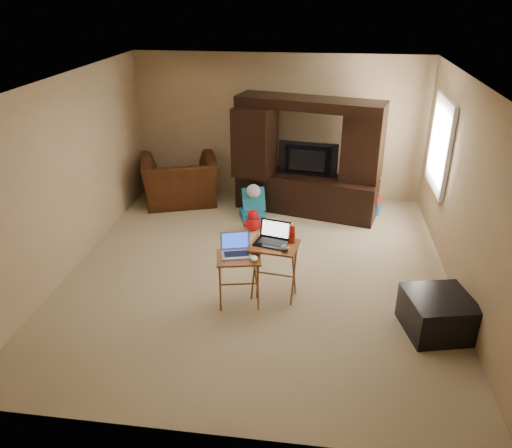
# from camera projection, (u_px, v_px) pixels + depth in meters

# --- Properties ---
(floor) EXTENTS (5.50, 5.50, 0.00)m
(floor) POSITION_uv_depth(u_px,v_px,m) (258.00, 271.00, 6.74)
(floor) COLOR tan
(floor) RESTS_ON ground
(ceiling) EXTENTS (5.50, 5.50, 0.00)m
(ceiling) POSITION_uv_depth(u_px,v_px,m) (258.00, 82.00, 5.66)
(ceiling) COLOR silver
(ceiling) RESTS_ON ground
(wall_back) EXTENTS (5.00, 0.00, 5.00)m
(wall_back) POSITION_uv_depth(u_px,v_px,m) (279.00, 128.00, 8.65)
(wall_back) COLOR tan
(wall_back) RESTS_ON ground
(wall_front) EXTENTS (5.00, 0.00, 5.00)m
(wall_front) POSITION_uv_depth(u_px,v_px,m) (210.00, 315.00, 3.74)
(wall_front) COLOR tan
(wall_front) RESTS_ON ground
(wall_left) EXTENTS (0.00, 5.50, 5.50)m
(wall_left) POSITION_uv_depth(u_px,v_px,m) (68.00, 175.00, 6.50)
(wall_left) COLOR tan
(wall_left) RESTS_ON ground
(wall_right) EXTENTS (0.00, 5.50, 5.50)m
(wall_right) POSITION_uv_depth(u_px,v_px,m) (467.00, 195.00, 5.89)
(wall_right) COLOR tan
(wall_right) RESTS_ON ground
(window_pane) EXTENTS (0.00, 1.20, 1.20)m
(window_pane) POSITION_uv_depth(u_px,v_px,m) (442.00, 145.00, 7.22)
(window_pane) COLOR white
(window_pane) RESTS_ON ground
(window_frame) EXTENTS (0.06, 1.14, 1.34)m
(window_frame) POSITION_uv_depth(u_px,v_px,m) (440.00, 145.00, 7.22)
(window_frame) COLOR white
(window_frame) RESTS_ON ground
(entertainment_center) EXTENTS (2.41, 1.13, 1.91)m
(entertainment_center) POSITION_uv_depth(u_px,v_px,m) (307.00, 158.00, 8.11)
(entertainment_center) COLOR black
(entertainment_center) RESTS_ON floor
(television) EXTENTS (0.98, 0.24, 0.56)m
(television) POSITION_uv_depth(u_px,v_px,m) (307.00, 161.00, 8.09)
(television) COLOR black
(television) RESTS_ON entertainment_center
(recliner) EXTENTS (1.55, 1.45, 0.82)m
(recliner) POSITION_uv_depth(u_px,v_px,m) (180.00, 181.00, 8.70)
(recliner) COLOR #4B2510
(recliner) RESTS_ON floor
(child_rocker) EXTENTS (0.50, 0.53, 0.50)m
(child_rocker) POSITION_uv_depth(u_px,v_px,m) (252.00, 205.00, 8.14)
(child_rocker) COLOR #186B87
(child_rocker) RESTS_ON floor
(plush_toy) EXTENTS (0.32, 0.27, 0.36)m
(plush_toy) POSITION_uv_depth(u_px,v_px,m) (253.00, 220.00, 7.77)
(plush_toy) COLOR red
(plush_toy) RESTS_ON floor
(push_toy) EXTENTS (0.69, 0.59, 0.43)m
(push_toy) POSITION_uv_depth(u_px,v_px,m) (361.00, 203.00, 8.29)
(push_toy) COLOR blue
(push_toy) RESTS_ON floor
(ottoman) EXTENTS (0.82, 0.82, 0.44)m
(ottoman) POSITION_uv_depth(u_px,v_px,m) (438.00, 314.00, 5.49)
(ottoman) COLOR black
(ottoman) RESTS_ON floor
(tray_table_left) EXTENTS (0.58, 0.50, 0.66)m
(tray_table_left) POSITION_uv_depth(u_px,v_px,m) (239.00, 281.00, 5.90)
(tray_table_left) COLOR #9E5426
(tray_table_left) RESTS_ON floor
(tray_table_right) EXTENTS (0.61, 0.52, 0.72)m
(tray_table_right) POSITION_uv_depth(u_px,v_px,m) (274.00, 271.00, 6.04)
(tray_table_right) COLOR brown
(tray_table_right) RESTS_ON floor
(laptop_left) EXTENTS (0.41, 0.37, 0.24)m
(laptop_left) POSITION_uv_depth(u_px,v_px,m) (236.00, 246.00, 5.73)
(laptop_left) COLOR #AAA9AE
(laptop_left) RESTS_ON tray_table_left
(laptop_right) EXTENTS (0.44, 0.38, 0.24)m
(laptop_right) POSITION_uv_depth(u_px,v_px,m) (271.00, 235.00, 5.86)
(laptop_right) COLOR black
(laptop_right) RESTS_ON tray_table_right
(mouse_left) EXTENTS (0.11, 0.15, 0.05)m
(mouse_left) POSITION_uv_depth(u_px,v_px,m) (254.00, 259.00, 5.66)
(mouse_left) COLOR white
(mouse_left) RESTS_ON tray_table_left
(mouse_right) EXTENTS (0.11, 0.15, 0.06)m
(mouse_right) POSITION_uv_depth(u_px,v_px,m) (285.00, 248.00, 5.75)
(mouse_right) COLOR #3C3C41
(mouse_right) RESTS_ON tray_table_right
(water_bottle) EXTENTS (0.07, 0.07, 0.22)m
(water_bottle) POSITION_uv_depth(u_px,v_px,m) (292.00, 234.00, 5.89)
(water_bottle) COLOR red
(water_bottle) RESTS_ON tray_table_right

